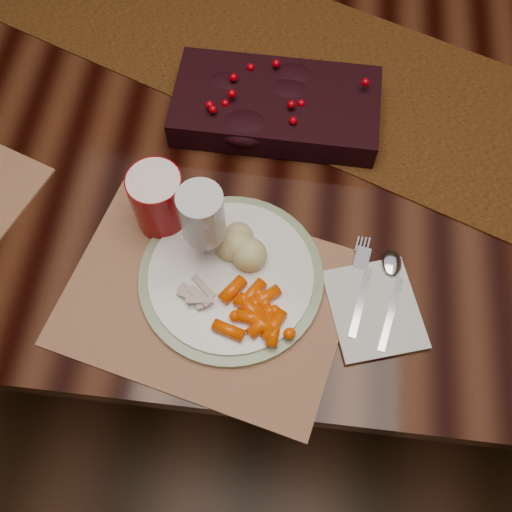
# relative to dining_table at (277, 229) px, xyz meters

# --- Properties ---
(floor) EXTENTS (5.00, 5.00, 0.00)m
(floor) POSITION_rel_dining_table_xyz_m (0.00, 0.00, -0.38)
(floor) COLOR black
(floor) RESTS_ON ground
(dining_table) EXTENTS (1.80, 1.00, 0.75)m
(dining_table) POSITION_rel_dining_table_xyz_m (0.00, 0.00, 0.00)
(dining_table) COLOR black
(dining_table) RESTS_ON floor
(table_runner) EXTENTS (1.78, 0.99, 0.00)m
(table_runner) POSITION_rel_dining_table_xyz_m (0.05, 0.14, 0.38)
(table_runner) COLOR black
(table_runner) RESTS_ON dining_table
(centerpiece) EXTENTS (0.36, 0.19, 0.07)m
(centerpiece) POSITION_rel_dining_table_xyz_m (-0.02, 0.02, 0.41)
(centerpiece) COLOR black
(centerpiece) RESTS_ON table_runner
(placemat_main) EXTENTS (0.48, 0.39, 0.00)m
(placemat_main) POSITION_rel_dining_table_xyz_m (-0.09, -0.33, 0.38)
(placemat_main) COLOR brown
(placemat_main) RESTS_ON dining_table
(dinner_plate) EXTENTS (0.35, 0.35, 0.02)m
(dinner_plate) POSITION_rel_dining_table_xyz_m (-0.05, -0.30, 0.39)
(dinner_plate) COLOR white
(dinner_plate) RESTS_ON placemat_main
(baby_carrots) EXTENTS (0.12, 0.11, 0.02)m
(baby_carrots) POSITION_rel_dining_table_xyz_m (-0.02, -0.36, 0.40)
(baby_carrots) COLOR #F04800
(baby_carrots) RESTS_ON dinner_plate
(mashed_potatoes) EXTENTS (0.11, 0.10, 0.05)m
(mashed_potatoes) POSITION_rel_dining_table_xyz_m (-0.03, -0.25, 0.42)
(mashed_potatoes) COLOR #D9C476
(mashed_potatoes) RESTS_ON dinner_plate
(turkey_shreds) EXTENTS (0.09, 0.08, 0.02)m
(turkey_shreds) POSITION_rel_dining_table_xyz_m (-0.09, -0.34, 0.40)
(turkey_shreds) COLOR beige
(turkey_shreds) RESTS_ON dinner_plate
(napkin) EXTENTS (0.17, 0.18, 0.01)m
(napkin) POSITION_rel_dining_table_xyz_m (0.17, -0.33, 0.38)
(napkin) COLOR silver
(napkin) RESTS_ON placemat_main
(fork) EXTENTS (0.05, 0.15, 0.00)m
(fork) POSITION_rel_dining_table_xyz_m (0.15, -0.30, 0.39)
(fork) COLOR silver
(fork) RESTS_ON napkin
(spoon) EXTENTS (0.06, 0.16, 0.00)m
(spoon) POSITION_rel_dining_table_xyz_m (0.19, -0.31, 0.39)
(spoon) COLOR #ACACB7
(spoon) RESTS_ON napkin
(red_cup) EXTENTS (0.10, 0.10, 0.12)m
(red_cup) POSITION_rel_dining_table_xyz_m (-0.18, -0.21, 0.44)
(red_cup) COLOR #820105
(red_cup) RESTS_ON placemat_main
(wine_glass) EXTENTS (0.08, 0.08, 0.18)m
(wine_glass) POSITION_rel_dining_table_xyz_m (-0.09, -0.27, 0.46)
(wine_glass) COLOR white
(wine_glass) RESTS_ON dining_table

